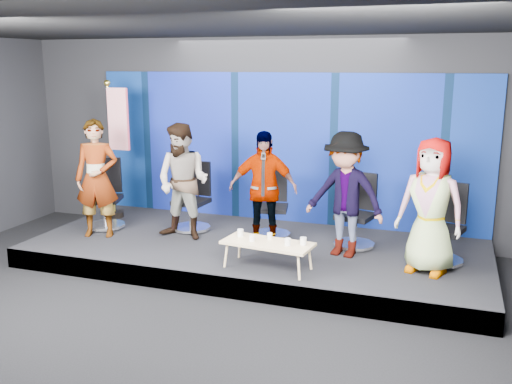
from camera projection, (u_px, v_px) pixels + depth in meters
ground at (186, 330)px, 6.69m from camera, size 10.00×10.00×0.00m
room_walls at (180, 123)px, 6.15m from camera, size 10.02×8.02×3.51m
riser at (256, 252)px, 8.95m from camera, size 7.00×3.00×0.30m
backdrop at (283, 148)px, 9.97m from camera, size 7.00×0.08×2.60m
chair_a at (106, 205)px, 9.75m from camera, size 0.84×0.84×1.17m
panelist_a at (97, 179)px, 9.12m from camera, size 0.80×0.65×1.90m
chair_b at (193, 208)px, 9.60m from camera, size 0.69×0.69×1.14m
panelist_b at (183, 182)px, 8.99m from camera, size 0.95×0.76×1.85m
chair_c at (272, 214)px, 9.25m from camera, size 0.73×0.73×1.10m
panelist_c at (263, 189)px, 8.67m from camera, size 1.11×0.64×1.78m
chair_d at (356, 223)px, 8.73m from camera, size 0.76×0.76×1.12m
panelist_d at (345, 195)px, 8.18m from camera, size 1.30×0.92×1.82m
chair_e at (444, 237)px, 8.02m from camera, size 0.79×0.79×1.13m
panelist_e at (431, 206)px, 7.52m from camera, size 1.02×0.82×1.82m
coffee_table at (268, 244)px, 7.76m from camera, size 1.28×0.66×0.38m
mug_a at (240, 233)px, 7.99m from camera, size 0.09×0.09×0.10m
mug_b at (252, 238)px, 7.78m from camera, size 0.08×0.08×0.09m
mug_c at (270, 236)px, 7.89m from camera, size 0.07×0.07×0.08m
mug_d at (288, 242)px, 7.59m from camera, size 0.08×0.08×0.10m
mug_e at (303, 241)px, 7.62m from camera, size 0.09×0.09×0.10m
flag_stand at (116, 147)px, 10.10m from camera, size 0.57×0.33×2.47m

